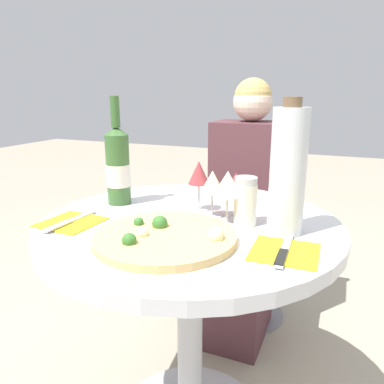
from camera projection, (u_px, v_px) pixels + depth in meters
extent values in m
cylinder|color=#B2B2B7|center=(190.00, 333.00, 1.17)|extent=(0.08, 0.08, 0.68)
cylinder|color=silver|center=(190.00, 226.00, 1.08)|extent=(0.86, 0.86, 0.04)
cylinder|color=slate|center=(244.00, 312.00, 1.91)|extent=(0.39, 0.39, 0.01)
cylinder|color=slate|center=(245.00, 276.00, 1.86)|extent=(0.06, 0.06, 0.42)
cube|color=slate|center=(247.00, 234.00, 1.80)|extent=(0.43, 0.43, 0.03)
cube|color=slate|center=(259.00, 180.00, 1.92)|extent=(0.43, 0.02, 0.41)
cube|color=#512D33|center=(235.00, 291.00, 1.69)|extent=(0.28, 0.35, 0.45)
cube|color=#512D33|center=(250.00, 179.00, 1.73)|extent=(0.33, 0.23, 0.52)
sphere|color=beige|center=(253.00, 102.00, 1.64)|extent=(0.17, 0.17, 0.17)
sphere|color=tan|center=(253.00, 97.00, 1.63)|extent=(0.16, 0.16, 0.16)
cylinder|color=#DBB26B|center=(165.00, 237.00, 0.92)|extent=(0.35, 0.35, 0.02)
sphere|color=#336B28|center=(129.00, 240.00, 0.85)|extent=(0.03, 0.03, 0.03)
sphere|color=#336B28|center=(139.00, 222.00, 0.98)|extent=(0.03, 0.03, 0.03)
sphere|color=beige|center=(142.00, 233.00, 0.90)|extent=(0.03, 0.03, 0.03)
sphere|color=#336B28|center=(160.00, 223.00, 0.96)|extent=(0.04, 0.04, 0.04)
sphere|color=beige|center=(216.00, 235.00, 0.88)|extent=(0.04, 0.04, 0.04)
cylinder|color=#38602D|center=(118.00, 170.00, 1.20)|extent=(0.08, 0.08, 0.22)
cone|color=#38602D|center=(116.00, 130.00, 1.17)|extent=(0.08, 0.08, 0.03)
cylinder|color=#38602D|center=(115.00, 112.00, 1.16)|extent=(0.03, 0.03, 0.10)
cylinder|color=silver|center=(118.00, 175.00, 1.21)|extent=(0.08, 0.08, 0.07)
cylinder|color=silver|center=(288.00, 172.00, 0.94)|extent=(0.09, 0.09, 0.32)
cylinder|color=brown|center=(293.00, 102.00, 0.89)|extent=(0.05, 0.05, 0.02)
cylinder|color=silver|center=(245.00, 205.00, 1.02)|extent=(0.06, 0.06, 0.11)
cylinder|color=#B2B2B7|center=(246.00, 181.00, 1.00)|extent=(0.06, 0.06, 0.02)
cylinder|color=silver|center=(227.00, 223.00, 1.04)|extent=(0.06, 0.06, 0.00)
cylinder|color=silver|center=(227.00, 209.00, 1.03)|extent=(0.01, 0.01, 0.08)
cone|color=beige|center=(228.00, 183.00, 1.01)|extent=(0.08, 0.08, 0.07)
cylinder|color=silver|center=(235.00, 214.00, 1.12)|extent=(0.06, 0.06, 0.00)
cylinder|color=silver|center=(235.00, 203.00, 1.11)|extent=(0.01, 0.01, 0.06)
cone|color=#9E383D|center=(236.00, 183.00, 1.09)|extent=(0.07, 0.07, 0.06)
cylinder|color=silver|center=(199.00, 209.00, 1.16)|extent=(0.06, 0.06, 0.00)
cylinder|color=silver|center=(199.00, 197.00, 1.15)|extent=(0.01, 0.01, 0.08)
cone|color=#9E383D|center=(199.00, 173.00, 1.13)|extent=(0.07, 0.07, 0.07)
cylinder|color=silver|center=(212.00, 216.00, 1.10)|extent=(0.06, 0.06, 0.00)
cylinder|color=silver|center=(212.00, 203.00, 1.09)|extent=(0.01, 0.01, 0.07)
cone|color=beige|center=(212.00, 181.00, 1.07)|extent=(0.07, 0.07, 0.06)
cube|color=yellow|center=(71.00, 222.00, 1.05)|extent=(0.16, 0.16, 0.00)
cube|color=silver|center=(71.00, 221.00, 1.05)|extent=(0.03, 0.19, 0.00)
cube|color=silver|center=(59.00, 225.00, 1.00)|extent=(0.03, 0.09, 0.00)
cube|color=yellow|center=(285.00, 252.00, 0.85)|extent=(0.15, 0.15, 0.00)
cube|color=silver|center=(285.00, 250.00, 0.85)|extent=(0.02, 0.19, 0.00)
cube|color=black|center=(281.00, 257.00, 0.81)|extent=(0.02, 0.09, 0.00)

